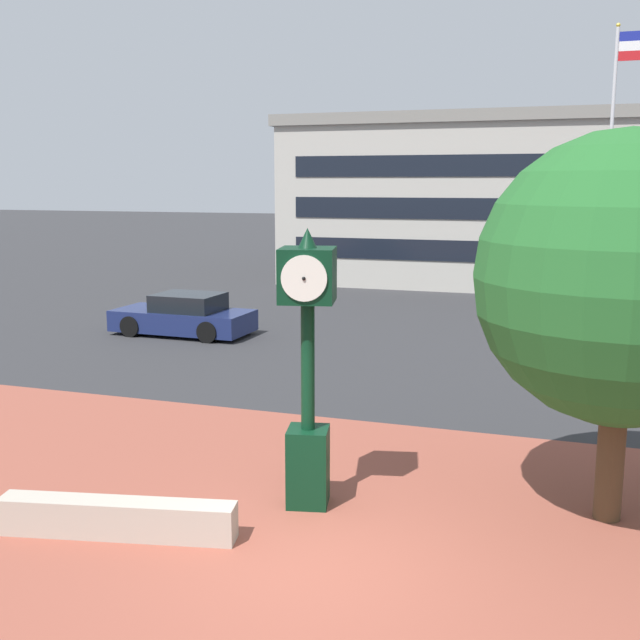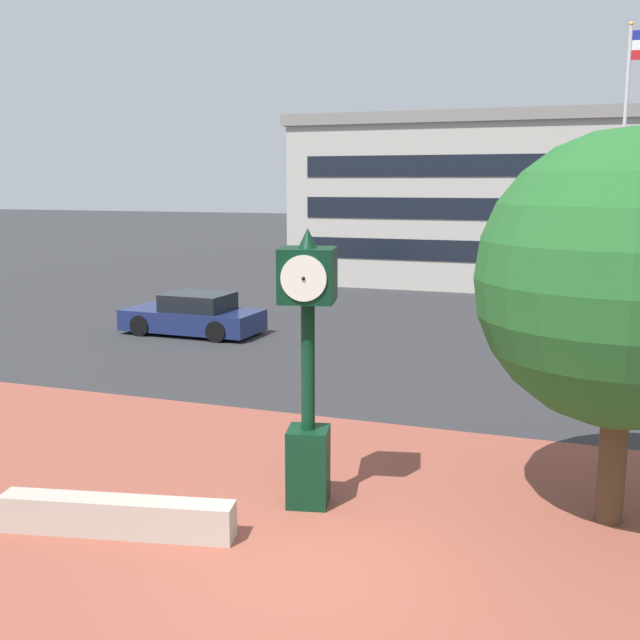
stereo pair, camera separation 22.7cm
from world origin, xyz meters
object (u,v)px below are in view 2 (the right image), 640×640
car_street_near (194,316)px  flagpole_primary (628,151)px  street_clock (308,363)px  civic_building (534,199)px

car_street_near → flagpole_primary: flagpole_primary is taller
street_clock → civic_building: bearing=76.3°
street_clock → car_street_near: 13.42m
civic_building → flagpole_primary: bearing=-73.2°
street_clock → car_street_near: bearing=113.7°
street_clock → flagpole_primary: size_ratio=0.41×
street_clock → car_street_near: (-7.82, 10.79, -1.55)m
street_clock → flagpole_primary: (4.60, 17.80, 3.54)m
car_street_near → flagpole_primary: 15.14m
flagpole_primary → civic_building: bearing=106.8°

